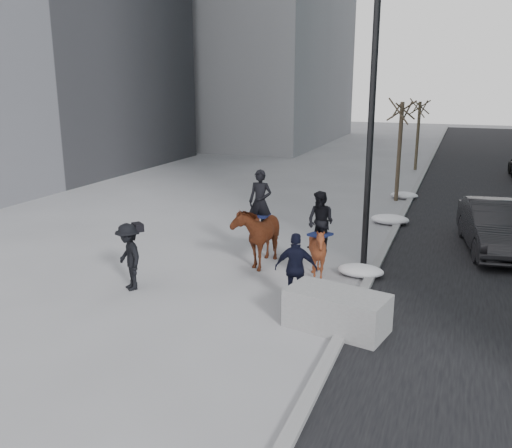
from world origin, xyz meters
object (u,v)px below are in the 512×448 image
at_px(planter, 337,311).
at_px(mounted_right, 319,245).
at_px(mounted_left, 259,229).
at_px(car_near, 495,227).

height_order(planter, mounted_right, mounted_right).
xyz_separation_m(mounted_left, mounted_right, (2.00, -0.72, -0.06)).
relative_size(planter, mounted_right, 0.89).
height_order(car_near, mounted_left, mounted_left).
height_order(planter, mounted_left, mounted_left).
bearing_deg(planter, car_near, 65.11).
relative_size(car_near, mounted_left, 1.73).
distance_m(mounted_left, mounted_right, 2.13).
distance_m(car_near, mounted_right, 6.41).
relative_size(car_near, mounted_right, 1.98).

